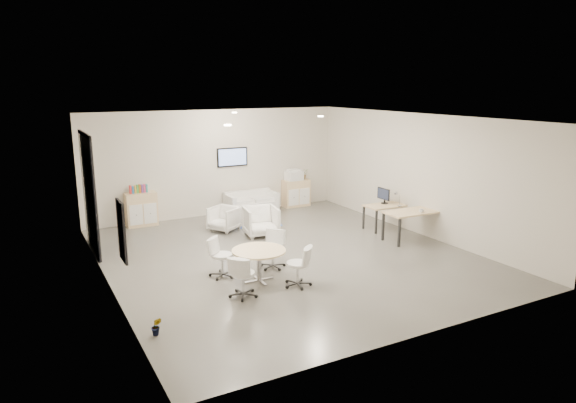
% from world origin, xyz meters
% --- Properties ---
extents(room_shell, '(9.60, 10.60, 4.80)m').
position_xyz_m(room_shell, '(0.00, 0.00, 1.60)').
color(room_shell, '#55534E').
rests_on(room_shell, ground).
extents(glass_door, '(0.09, 1.90, 2.85)m').
position_xyz_m(glass_door, '(-3.95, 2.51, 1.50)').
color(glass_door, black).
rests_on(glass_door, room_shell).
extents(artwork, '(0.05, 0.54, 1.04)m').
position_xyz_m(artwork, '(-3.97, -1.60, 1.55)').
color(artwork, black).
rests_on(artwork, room_shell).
extents(wall_tv, '(0.98, 0.06, 0.58)m').
position_xyz_m(wall_tv, '(0.50, 4.46, 1.75)').
color(wall_tv, black).
rests_on(wall_tv, room_shell).
extents(ceiling_spots, '(3.14, 4.14, 0.03)m').
position_xyz_m(ceiling_spots, '(-0.20, 0.83, 3.18)').
color(ceiling_spots, '#FFEAC6').
rests_on(ceiling_spots, room_shell).
extents(sideboard_left, '(0.85, 0.44, 0.96)m').
position_xyz_m(sideboard_left, '(-2.39, 4.25, 0.48)').
color(sideboard_left, '#DEB785').
rests_on(sideboard_left, room_shell).
extents(sideboard_right, '(0.88, 0.43, 0.88)m').
position_xyz_m(sideboard_right, '(2.64, 4.26, 0.44)').
color(sideboard_right, '#DEB785').
rests_on(sideboard_right, room_shell).
extents(books, '(0.49, 0.14, 0.22)m').
position_xyz_m(books, '(-2.43, 4.26, 1.07)').
color(books, red).
rests_on(books, sideboard_left).
extents(printer, '(0.55, 0.47, 0.36)m').
position_xyz_m(printer, '(2.56, 4.26, 1.05)').
color(printer, white).
rests_on(printer, sideboard_right).
extents(loveseat, '(1.59, 0.82, 0.59)m').
position_xyz_m(loveseat, '(0.93, 4.10, 0.32)').
color(loveseat, silver).
rests_on(loveseat, room_shell).
extents(blue_rug, '(1.74, 1.38, 0.01)m').
position_xyz_m(blue_rug, '(0.50, 3.00, 0.01)').
color(blue_rug, '#2F5091').
rests_on(blue_rug, room_shell).
extents(armchair_left, '(0.94, 0.95, 0.73)m').
position_xyz_m(armchair_left, '(-0.51, 2.68, 0.37)').
color(armchair_left, silver).
rests_on(armchair_left, room_shell).
extents(armchair_right, '(0.95, 0.91, 0.86)m').
position_xyz_m(armchair_right, '(0.17, 1.76, 0.43)').
color(armchair_right, silver).
rests_on(armchair_right, room_shell).
extents(desk_rear, '(1.31, 0.67, 0.68)m').
position_xyz_m(desk_rear, '(3.57, 0.71, 0.61)').
color(desk_rear, '#DEB785').
rests_on(desk_rear, room_shell).
extents(desk_front, '(1.49, 0.77, 0.77)m').
position_xyz_m(desk_front, '(3.43, -0.44, 0.69)').
color(desk_front, '#DEB785').
rests_on(desk_front, room_shell).
extents(monitor, '(0.20, 0.50, 0.44)m').
position_xyz_m(monitor, '(3.53, 0.86, 0.92)').
color(monitor, black).
rests_on(monitor, desk_rear).
extents(round_table, '(1.10, 1.10, 0.67)m').
position_xyz_m(round_table, '(-1.26, -1.15, 0.58)').
color(round_table, '#DEB785').
rests_on(round_table, room_shell).
extents(meeting_chairs, '(2.01, 2.01, 0.82)m').
position_xyz_m(meeting_chairs, '(-1.26, -1.15, 0.41)').
color(meeting_chairs, white).
rests_on(meeting_chairs, room_shell).
extents(plant_cabinet, '(0.38, 0.40, 0.26)m').
position_xyz_m(plant_cabinet, '(2.92, 4.28, 1.01)').
color(plant_cabinet, '#3F7F3F').
rests_on(plant_cabinet, sideboard_right).
extents(plant_floor, '(0.26, 0.35, 0.14)m').
position_xyz_m(plant_floor, '(-3.70, -2.48, 0.07)').
color(plant_floor, '#3F7F3F').
rests_on(plant_floor, room_shell).
extents(cup, '(0.14, 0.12, 0.11)m').
position_xyz_m(cup, '(3.51, -0.68, 0.82)').
color(cup, white).
rests_on(cup, desk_front).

